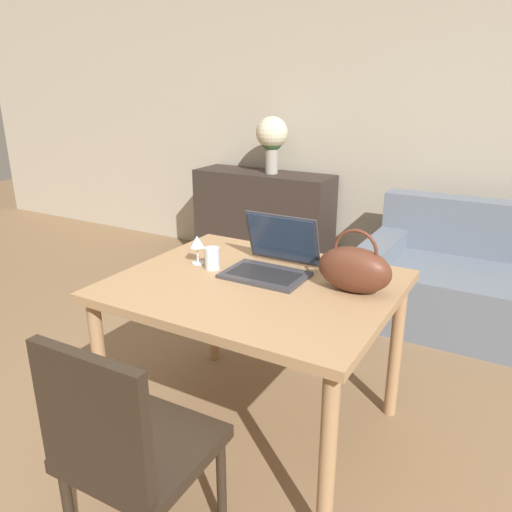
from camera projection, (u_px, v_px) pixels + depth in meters
The scene contains 9 objects.
wall_back at pixel (400, 116), 3.93m from camera, with size 10.00×0.06×2.70m.
dining_table at pixel (255, 300), 2.22m from camera, with size 1.20×1.00×0.77m.
chair at pixel (127, 445), 1.59m from camera, with size 0.45×0.45×0.90m.
sideboard at pixel (263, 220), 4.50m from camera, with size 1.25×0.40×0.86m.
laptop at pixel (273, 257), 2.29m from camera, with size 0.37×0.34×0.26m.
drinking_glass at pixel (212, 258), 2.33m from camera, with size 0.07×0.07×0.10m.
wine_glass at pixel (197, 243), 2.38m from camera, with size 0.07×0.07×0.14m.
handbag at pixel (354, 269), 2.06m from camera, with size 0.31×0.15×0.27m.
flower_vase at pixel (272, 137), 4.21m from camera, with size 0.27×0.27×0.48m.
Camera 1 is at (1.04, -1.14, 1.60)m, focal length 35.00 mm.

